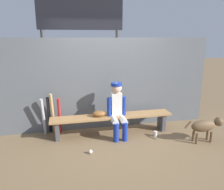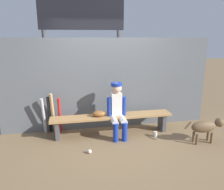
% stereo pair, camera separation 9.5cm
% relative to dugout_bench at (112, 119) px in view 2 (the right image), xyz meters
% --- Properties ---
extents(ground_plane, '(30.00, 30.00, 0.00)m').
position_rel_dugout_bench_xyz_m(ground_plane, '(0.00, 0.00, -0.34)').
color(ground_plane, brown).
extents(chainlink_fence, '(4.73, 0.03, 2.03)m').
position_rel_dugout_bench_xyz_m(chainlink_fence, '(0.00, 0.42, 0.68)').
color(chainlink_fence, '#595E63').
rests_on(chainlink_fence, ground_plane).
extents(dugout_bench, '(2.60, 0.36, 0.42)m').
position_rel_dugout_bench_xyz_m(dugout_bench, '(0.00, 0.00, 0.00)').
color(dugout_bench, '#AD7F4C').
rests_on(dugout_bench, ground_plane).
extents(player_seated, '(0.41, 0.55, 1.13)m').
position_rel_dugout_bench_xyz_m(player_seated, '(0.09, -0.11, 0.27)').
color(player_seated, silver).
rests_on(player_seated, ground_plane).
extents(baseball_glove, '(0.28, 0.20, 0.12)m').
position_rel_dugout_bench_xyz_m(baseball_glove, '(-0.28, 0.00, 0.15)').
color(baseball_glove, brown).
rests_on(baseball_glove, dugout_bench).
extents(bat_aluminum_red, '(0.07, 0.21, 0.82)m').
position_rel_dugout_bench_xyz_m(bat_aluminum_red, '(-1.10, 0.24, 0.07)').
color(bat_aluminum_red, '#B22323').
rests_on(bat_aluminum_red, ground_plane).
extents(bat_wood_tan, '(0.10, 0.27, 0.93)m').
position_rel_dugout_bench_xyz_m(bat_wood_tan, '(-1.23, 0.26, 0.13)').
color(bat_wood_tan, tan).
rests_on(bat_wood_tan, ground_plane).
extents(bat_aluminum_black, '(0.07, 0.25, 0.85)m').
position_rel_dugout_bench_xyz_m(bat_aluminum_black, '(-1.31, 0.30, 0.09)').
color(bat_aluminum_black, black).
rests_on(bat_aluminum_black, ground_plane).
extents(bat_aluminum_silver, '(0.10, 0.22, 0.83)m').
position_rel_dugout_bench_xyz_m(bat_aluminum_silver, '(-1.43, 0.25, 0.08)').
color(bat_aluminum_silver, '#B7B7BC').
rests_on(bat_aluminum_silver, ground_plane).
extents(baseball, '(0.07, 0.07, 0.07)m').
position_rel_dugout_bench_xyz_m(baseball, '(-0.56, -0.75, -0.30)').
color(baseball, white).
rests_on(baseball, ground_plane).
extents(cup_on_ground, '(0.08, 0.08, 0.11)m').
position_rel_dugout_bench_xyz_m(cup_on_ground, '(0.87, -0.31, -0.28)').
color(cup_on_ground, silver).
rests_on(cup_on_ground, ground_plane).
extents(cup_on_bench, '(0.08, 0.08, 0.11)m').
position_rel_dugout_bench_xyz_m(cup_on_bench, '(0.04, 0.03, 0.14)').
color(cup_on_bench, red).
rests_on(cup_on_bench, dugout_bench).
extents(scoreboard, '(2.38, 0.27, 3.37)m').
position_rel_dugout_bench_xyz_m(scoreboard, '(-0.42, 1.42, 2.04)').
color(scoreboard, '#3F3F42').
rests_on(scoreboard, ground_plane).
extents(dog, '(0.84, 0.20, 0.49)m').
position_rel_dugout_bench_xyz_m(dog, '(1.75, -0.76, 0.00)').
color(dog, brown).
rests_on(dog, ground_plane).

